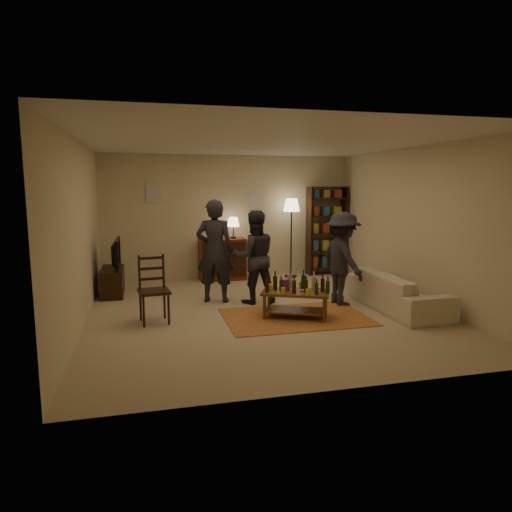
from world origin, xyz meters
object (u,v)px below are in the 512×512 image
object	(u,v)px
floor_lamp	(291,211)
person_by_sofa	(342,259)
person_left	(215,251)
dining_chair	(153,286)
tv_stand	(112,275)
dresser	(223,258)
coffee_table	(296,293)
person_right	(254,257)
sofa	(397,291)
bookshelf	(326,230)

from	to	relation	value
floor_lamp	person_by_sofa	world-z (taller)	floor_lamp
person_left	person_by_sofa	size ratio (longest dim) A/B	1.13
dining_chair	tv_stand	size ratio (longest dim) A/B	0.97
dresser	coffee_table	bearing A→B (deg)	-79.38
coffee_table	person_left	distance (m)	1.74
person_right	sofa	bearing A→B (deg)	154.60
dresser	sofa	world-z (taller)	dresser
dining_chair	sofa	bearing A→B (deg)	-10.82
tv_stand	person_left	size ratio (longest dim) A/B	0.59
person_left	coffee_table	bearing A→B (deg)	147.79
person_left	floor_lamp	bearing A→B (deg)	-119.26
sofa	person_by_sofa	world-z (taller)	person_by_sofa
person_left	person_by_sofa	world-z (taller)	person_left
dining_chair	person_left	distance (m)	1.51
tv_stand	bookshelf	size ratio (longest dim) A/B	0.52
bookshelf	person_by_sofa	world-z (taller)	bookshelf
coffee_table	floor_lamp	distance (m)	3.43
sofa	person_left	size ratio (longest dim) A/B	1.15
tv_stand	sofa	bearing A→B (deg)	-25.34
dresser	person_left	xyz separation A→B (m)	(-0.46, -1.88, 0.43)
dining_chair	floor_lamp	xyz separation A→B (m)	(3.09, 2.80, 0.95)
floor_lamp	person_left	xyz separation A→B (m)	(-2.00, -1.82, -0.59)
bookshelf	person_right	world-z (taller)	bookshelf
dresser	floor_lamp	bearing A→B (deg)	-2.35
coffee_table	sofa	xyz separation A→B (m)	(1.80, 0.06, -0.08)
floor_lamp	dresser	bearing A→B (deg)	177.65
coffee_table	person_by_sofa	distance (m)	1.25
coffee_table	dining_chair	xyz separation A→B (m)	(-2.14, 0.31, 0.16)
tv_stand	dresser	xyz separation A→B (m)	(2.25, 0.91, 0.09)
coffee_table	tv_stand	xyz separation A→B (m)	(-2.85, 2.26, -0.00)
tv_stand	bookshelf	distance (m)	4.84
coffee_table	person_left	world-z (taller)	person_left
dining_chair	person_left	bearing A→B (deg)	34.79
coffee_table	dresser	xyz separation A→B (m)	(-0.59, 3.17, 0.09)
floor_lamp	coffee_table	bearing A→B (deg)	-106.97
tv_stand	person_left	bearing A→B (deg)	-28.42
floor_lamp	person_left	distance (m)	2.77
floor_lamp	person_right	size ratio (longest dim) A/B	1.09
dresser	person_left	bearing A→B (deg)	-103.72
tv_stand	person_by_sofa	distance (m)	4.25
dining_chair	dresser	size ratio (longest dim) A/B	0.75
tv_stand	person_right	world-z (taller)	person_right
dining_chair	dresser	distance (m)	3.25
coffee_table	person_right	xyz separation A→B (m)	(-0.40, 1.06, 0.42)
coffee_table	person_by_sofa	size ratio (longest dim) A/B	0.73
dining_chair	tv_stand	bearing A→B (deg)	102.72
person_by_sofa	dresser	bearing A→B (deg)	23.74
bookshelf	floor_lamp	size ratio (longest dim) A/B	1.15
person_left	person_by_sofa	distance (m)	2.21
bookshelf	person_by_sofa	size ratio (longest dim) A/B	1.26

